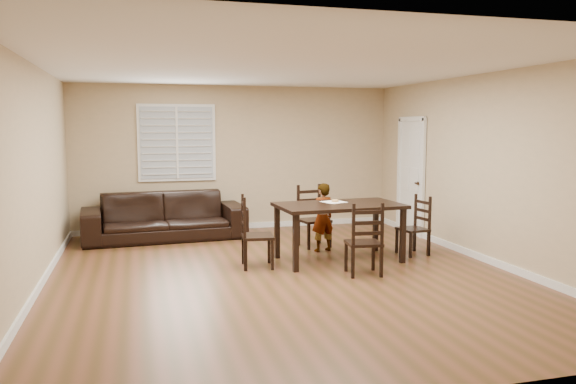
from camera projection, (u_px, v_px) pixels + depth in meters
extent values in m
plane|color=brown|center=(283.00, 275.00, 7.39)|extent=(7.00, 7.00, 0.00)
cube|color=tan|center=(236.00, 158.00, 10.59)|extent=(6.00, 0.04, 2.70)
cube|color=tan|center=(411.00, 213.00, 3.88)|extent=(6.00, 0.04, 2.70)
cube|color=tan|center=(31.00, 179.00, 6.45)|extent=(0.04, 7.00, 2.70)
cube|color=tan|center=(486.00, 168.00, 8.01)|extent=(0.04, 7.00, 2.70)
cube|color=white|center=(283.00, 66.00, 7.08)|extent=(6.00, 7.00, 0.04)
cube|color=white|center=(177.00, 143.00, 10.22)|extent=(1.40, 0.08, 1.40)
cube|color=white|center=(411.00, 178.00, 10.15)|extent=(0.06, 0.94, 2.05)
cylinder|color=#332114|center=(417.00, 183.00, 9.86)|extent=(0.06, 0.06, 0.02)
cube|color=white|center=(237.00, 226.00, 10.73)|extent=(6.00, 0.03, 0.10)
cube|color=white|center=(39.00, 288.00, 6.61)|extent=(0.03, 7.00, 0.10)
cube|color=white|center=(481.00, 257.00, 8.16)|extent=(0.03, 7.00, 0.10)
cube|color=black|center=(339.00, 206.00, 8.10)|extent=(1.83, 1.10, 0.05)
cube|color=black|center=(296.00, 243.00, 7.50)|extent=(0.07, 0.07, 0.78)
cube|color=black|center=(403.00, 236.00, 8.01)|extent=(0.07, 0.07, 0.78)
cube|color=black|center=(277.00, 232.00, 8.29)|extent=(0.07, 0.07, 0.78)
cube|color=black|center=(376.00, 226.00, 8.80)|extent=(0.07, 0.07, 0.78)
cube|color=black|center=(314.00, 220.00, 9.09)|extent=(0.52, 0.50, 0.04)
cube|color=black|center=(309.00, 215.00, 9.25)|extent=(0.45, 0.12, 1.00)
cube|color=black|center=(309.00, 237.00, 8.87)|extent=(0.05, 0.05, 0.41)
cube|color=black|center=(330.00, 235.00, 9.04)|extent=(0.05, 0.05, 0.41)
cube|color=black|center=(298.00, 233.00, 9.19)|extent=(0.05, 0.05, 0.41)
cube|color=black|center=(319.00, 231.00, 9.36)|extent=(0.05, 0.05, 0.41)
cube|color=black|center=(364.00, 243.00, 7.38)|extent=(0.48, 0.46, 0.04)
cube|color=black|center=(368.00, 241.00, 7.19)|extent=(0.44, 0.09, 0.97)
cube|color=black|center=(373.00, 256.00, 7.61)|extent=(0.04, 0.04, 0.40)
cube|color=black|center=(346.00, 257.00, 7.55)|extent=(0.04, 0.04, 0.40)
cube|color=black|center=(381.00, 262.00, 7.26)|extent=(0.04, 0.04, 0.40)
cube|color=black|center=(353.00, 263.00, 7.21)|extent=(0.04, 0.04, 0.40)
cube|color=black|center=(258.00, 236.00, 7.76)|extent=(0.47, 0.50, 0.04)
cube|color=black|center=(244.00, 232.00, 7.73)|extent=(0.09, 0.45, 1.01)
cube|color=black|center=(272.00, 255.00, 7.62)|extent=(0.04, 0.04, 0.41)
cube|color=black|center=(269.00, 249.00, 8.01)|extent=(0.04, 0.04, 0.41)
cube|color=black|center=(246.00, 256.00, 7.57)|extent=(0.04, 0.04, 0.41)
cube|color=black|center=(244.00, 250.00, 7.96)|extent=(0.04, 0.04, 0.41)
cube|color=black|center=(413.00, 229.00, 8.53)|extent=(0.44, 0.46, 0.04)
cube|color=black|center=(422.00, 224.00, 8.59)|extent=(0.10, 0.41, 0.90)
cube|color=black|center=(397.00, 241.00, 8.65)|extent=(0.04, 0.04, 0.37)
cube|color=black|center=(411.00, 246.00, 8.33)|extent=(0.04, 0.04, 0.37)
cube|color=black|center=(414.00, 239.00, 8.78)|extent=(0.04, 0.04, 0.37)
cube|color=black|center=(428.00, 244.00, 8.46)|extent=(0.04, 0.04, 0.37)
imported|color=gray|center=(322.00, 217.00, 8.74)|extent=(0.44, 0.34, 1.07)
cube|color=white|center=(334.00, 202.00, 8.29)|extent=(0.39, 0.39, 0.00)
torus|color=#B27E3F|center=(335.00, 201.00, 8.29)|extent=(0.11, 0.11, 0.03)
torus|color=white|center=(335.00, 200.00, 8.29)|extent=(0.10, 0.10, 0.02)
imported|color=black|center=(165.00, 216.00, 9.71)|extent=(2.80, 1.25, 0.80)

